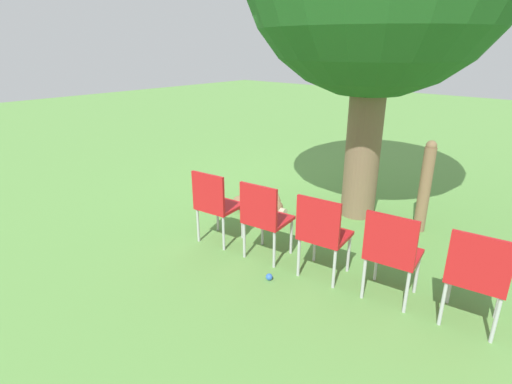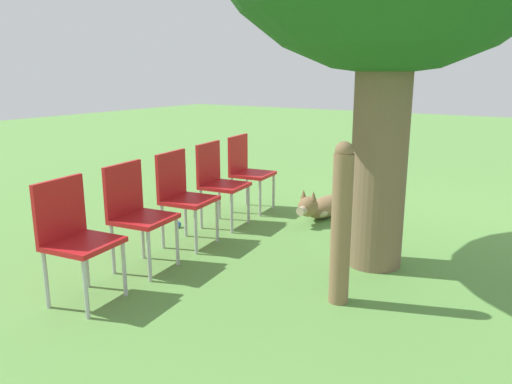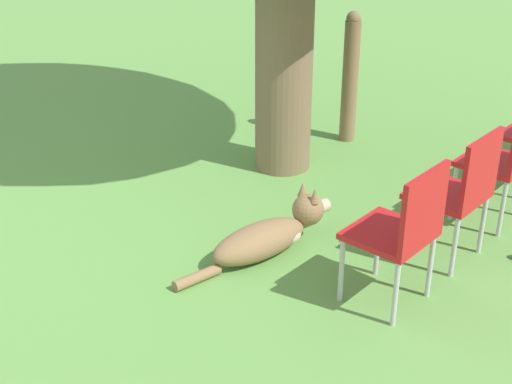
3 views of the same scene
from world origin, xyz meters
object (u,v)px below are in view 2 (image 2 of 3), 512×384
(fence_post, at_px, (341,224))
(red_chair_2, at_px, (182,192))
(dog, at_px, (323,207))
(tennis_ball, at_px, (178,224))
(red_chair_3, at_px, (136,209))
(red_chair_0, at_px, (247,168))
(red_chair_1, at_px, (218,178))
(red_chair_4, at_px, (74,232))

(fence_post, height_order, red_chair_2, fence_post)
(dog, xyz_separation_m, red_chair_2, (0.75, 1.49, 0.38))
(red_chair_2, distance_m, tennis_ball, 0.70)
(dog, relative_size, tennis_ball, 18.24)
(fence_post, bearing_deg, red_chair_3, 10.67)
(red_chair_0, xyz_separation_m, tennis_ball, (0.21, 0.98, -0.47))
(red_chair_0, distance_m, tennis_ball, 1.11)
(red_chair_0, relative_size, red_chair_1, 1.00)
(tennis_ball, bearing_deg, red_chair_2, 137.53)
(dog, height_order, red_chair_1, red_chair_1)
(red_chair_4, relative_size, tennis_ball, 12.88)
(fence_post, bearing_deg, dog, -61.55)
(red_chair_4, bearing_deg, tennis_ball, 100.64)
(fence_post, height_order, red_chair_0, fence_post)
(tennis_ball, bearing_deg, red_chair_3, 114.42)
(red_chair_0, distance_m, red_chair_3, 2.00)
(red_chair_3, bearing_deg, tennis_ball, 107.19)
(red_chair_1, bearing_deg, red_chair_3, -90.24)
(dog, bearing_deg, red_chair_4, -9.03)
(red_chair_3, distance_m, tennis_ball, 1.20)
(red_chair_0, height_order, red_chair_1, same)
(red_chair_3, bearing_deg, red_chair_4, -90.24)
(dog, distance_m, tennis_ball, 1.61)
(red_chair_0, relative_size, tennis_ball, 12.88)
(fence_post, relative_size, red_chair_1, 1.31)
(dog, height_order, fence_post, fence_post)
(dog, distance_m, red_chair_4, 2.90)
(red_chair_0, height_order, red_chair_4, same)
(red_chair_4, xyz_separation_m, tennis_ball, (0.54, -1.67, -0.47))
(dog, distance_m, red_chair_1, 1.23)
(red_chair_1, distance_m, tennis_ball, 0.64)
(red_chair_0, bearing_deg, red_chair_3, -90.24)
(fence_post, relative_size, red_chair_4, 1.31)
(dog, bearing_deg, fence_post, 31.15)
(red_chair_4, height_order, tennis_ball, red_chair_4)
(red_chair_1, bearing_deg, red_chair_0, 89.76)
(red_chair_1, distance_m, red_chair_3, 1.34)
(red_chair_0, relative_size, red_chair_3, 1.00)
(dog, bearing_deg, tennis_ball, -41.74)
(red_chair_2, bearing_deg, red_chair_0, 89.76)
(fence_post, bearing_deg, red_chair_0, -41.32)
(fence_post, relative_size, red_chair_0, 1.31)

